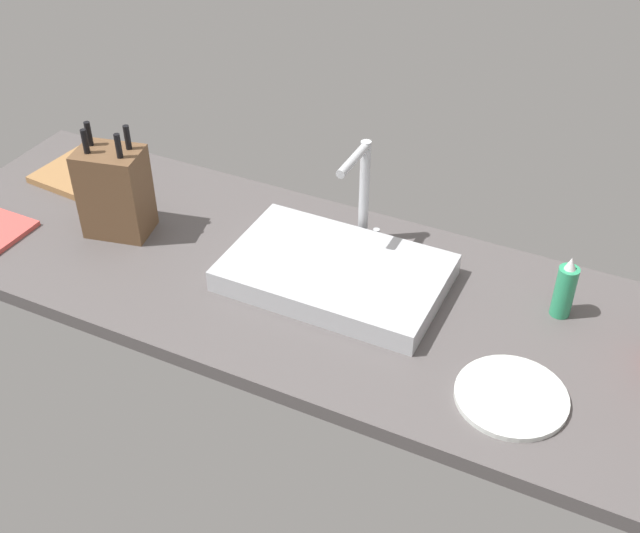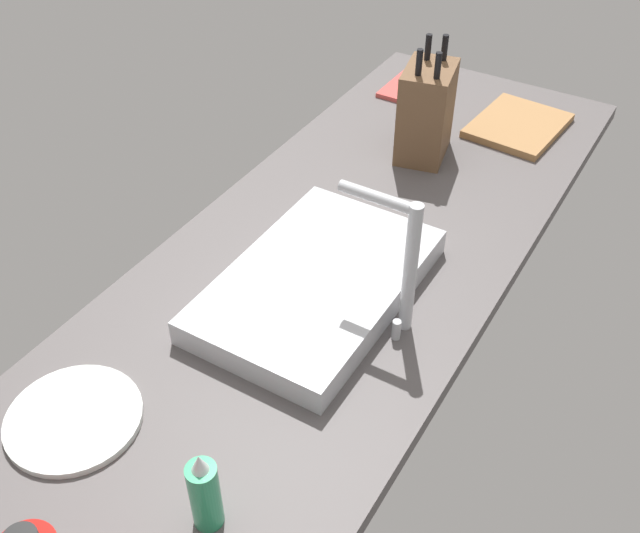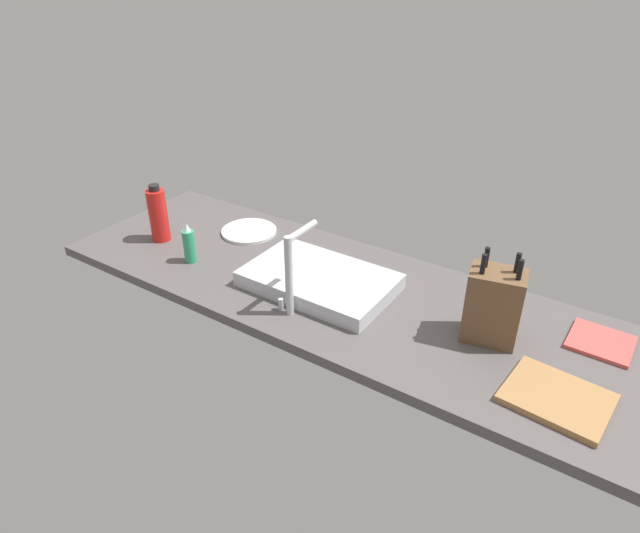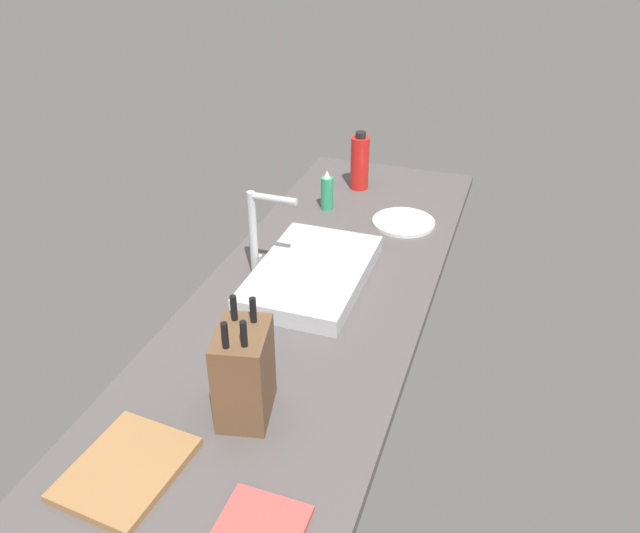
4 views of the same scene
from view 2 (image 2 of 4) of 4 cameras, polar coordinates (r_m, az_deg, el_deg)
countertop_slab at (r=143.85cm, az=-0.24°, el=-1.34°), size 197.86×64.68×3.50cm
sink_basin at (r=137.23cm, az=-0.22°, el=-1.38°), size 47.98×30.37×5.17cm
faucet at (r=123.74cm, az=6.29°, el=0.88°), size 5.50×14.92×26.44cm
knife_block at (r=174.91cm, az=8.15°, el=11.68°), size 16.94×13.67×27.62cm
cutting_board at (r=194.85cm, az=14.98°, el=10.44°), size 26.15×21.78×1.80cm
soap_bottle at (r=105.03cm, az=-8.85°, el=-16.85°), size 4.32×4.32×14.78cm
dinner_plate at (r=124.71cm, az=-18.39°, el=-11.02°), size 21.45×21.45×1.20cm
dish_towel at (r=207.50cm, az=7.38°, el=13.31°), size 16.99×15.91×1.20cm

